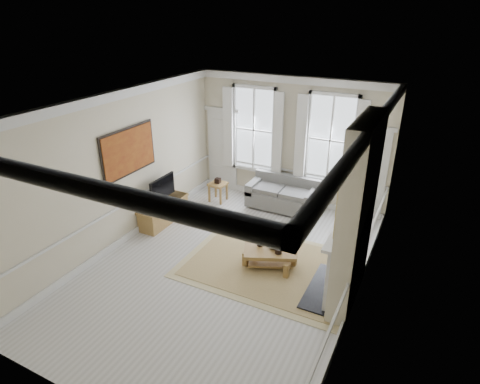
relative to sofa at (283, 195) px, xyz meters
The scene contains 23 objects.
floor 3.13m from the sofa, 90.80° to the right, with size 7.20×7.20×0.00m, color #B7B5AD.
ceiling 4.35m from the sofa, 90.80° to the right, with size 7.20×7.20×0.00m, color white.
back_wall 1.43m from the sofa, 95.06° to the left, with size 5.20×5.20×0.00m, color beige.
left_wall 4.30m from the sofa, 130.38° to the right, with size 7.20×7.20×0.00m, color beige.
right_wall 4.24m from the sofa, 50.57° to the right, with size 7.20×7.20×0.00m, color beige.
window_left 1.94m from the sofa, 158.03° to the left, with size 1.26×0.20×2.20m, color #B2BCC6, non-canonical shape.
window_right 1.89m from the sofa, 23.67° to the left, with size 1.26×0.20×2.20m, color #B2BCC6, non-canonical shape.
door_left 2.28m from the sofa, 167.84° to the left, with size 0.90×0.08×2.30m, color silver.
door_right 2.20m from the sofa, 12.67° to the left, with size 0.90×0.08×2.30m, color silver.
painting 4.19m from the sofa, 132.83° to the right, with size 0.05×1.66×1.06m, color #9D561B.
chimney_breast 3.99m from the sofa, 50.69° to the right, with size 0.35×1.70×3.38m, color beige.
hearth 3.52m from the sofa, 56.07° to the right, with size 0.55×1.50×0.05m, color black.
fireplace 3.64m from the sofa, 53.45° to the right, with size 0.21×1.45×1.33m.
mirror 4.00m from the sofa, 53.32° to the right, with size 0.06×1.26×1.06m, color gold.
sofa is the anchor object (origin of this frame).
side_table 1.82m from the sofa, 166.57° to the right, with size 0.48×0.48×0.53m.
rug 2.78m from the sofa, 74.56° to the right, with size 3.50×2.60×0.02m, color #9D8451.
coffee_table 2.76m from the sofa, 74.56° to the right, with size 1.22×0.99×0.40m.
ceramic_pot_a 2.65m from the sofa, 79.49° to the right, with size 0.13×0.13×0.13m, color black.
ceramic_pot_b 2.86m from the sofa, 70.97° to the right, with size 0.14×0.14×0.10m, color black.
bowl 2.67m from the sofa, 72.96° to the right, with size 0.24×0.24×0.06m, color black.
tv_stand 3.16m from the sofa, 138.98° to the right, with size 0.47×1.47×0.52m, color olive.
tv 3.19m from the sofa, 138.71° to the right, with size 0.08×0.90×0.68m.
Camera 1 is at (3.36, -6.04, 4.89)m, focal length 30.00 mm.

